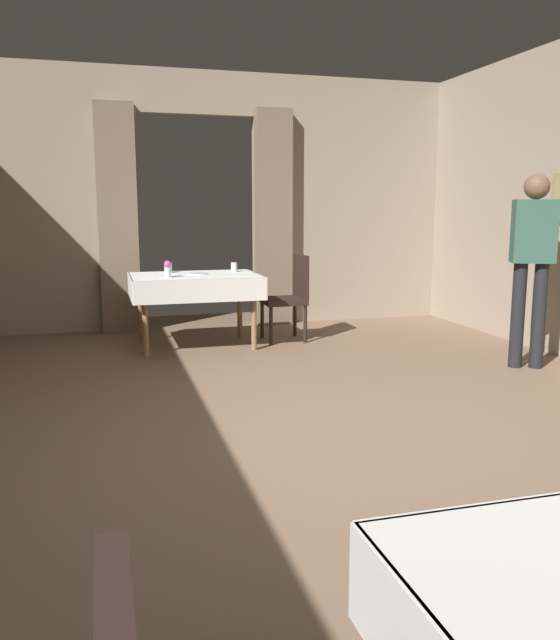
{
  "coord_description": "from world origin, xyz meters",
  "views": [
    {
      "loc": [
        -1.13,
        -3.57,
        1.42
      ],
      "look_at": [
        -0.06,
        0.28,
        0.73
      ],
      "focal_mm": 36.1,
      "sensor_mm": 36.0,
      "label": 1
    }
  ],
  "objects_px": {
    "chair_mid_right": "(291,293)",
    "plate_mid_b": "(199,274)",
    "flower_vase_mid": "(168,268)",
    "person_waiter_by_doorway": "(532,254)",
    "dining_table_mid": "(195,283)",
    "glass_mid_c": "(234,267)",
    "glass_mid_d": "(168,268)"
  },
  "relations": [
    {
      "from": "chair_mid_right",
      "to": "glass_mid_c",
      "type": "xyz_separation_m",
      "value": [
        -0.59,
        0.15,
        0.29
      ]
    },
    {
      "from": "plate_mid_b",
      "to": "glass_mid_c",
      "type": "distance_m",
      "value": 0.45
    },
    {
      "from": "glass_mid_c",
      "to": "flower_vase_mid",
      "type": "bearing_deg",
      "value": -153.09
    },
    {
      "from": "flower_vase_mid",
      "to": "person_waiter_by_doorway",
      "type": "distance_m",
      "value": 3.41
    },
    {
      "from": "chair_mid_right",
      "to": "plate_mid_b",
      "type": "height_order",
      "value": "chair_mid_right"
    },
    {
      "from": "chair_mid_right",
      "to": "glass_mid_d",
      "type": "relative_size",
      "value": 8.7
    },
    {
      "from": "flower_vase_mid",
      "to": "plate_mid_b",
      "type": "xyz_separation_m",
      "value": [
        0.34,
        0.21,
        -0.08
      ]
    },
    {
      "from": "dining_table_mid",
      "to": "person_waiter_by_doorway",
      "type": "height_order",
      "value": "person_waiter_by_doorway"
    },
    {
      "from": "flower_vase_mid",
      "to": "glass_mid_d",
      "type": "xyz_separation_m",
      "value": [
        0.05,
        0.48,
        -0.04
      ]
    },
    {
      "from": "plate_mid_b",
      "to": "flower_vase_mid",
      "type": "bearing_deg",
      "value": -148.08
    },
    {
      "from": "plate_mid_b",
      "to": "person_waiter_by_doorway",
      "type": "bearing_deg",
      "value": -32.69
    },
    {
      "from": "chair_mid_right",
      "to": "plate_mid_b",
      "type": "distance_m",
      "value": 1.03
    },
    {
      "from": "plate_mid_b",
      "to": "dining_table_mid",
      "type": "bearing_deg",
      "value": -150.43
    },
    {
      "from": "plate_mid_b",
      "to": "person_waiter_by_doorway",
      "type": "distance_m",
      "value": 3.22
    },
    {
      "from": "person_waiter_by_doorway",
      "to": "plate_mid_b",
      "type": "bearing_deg",
      "value": 147.31
    },
    {
      "from": "dining_table_mid",
      "to": "chair_mid_right",
      "type": "bearing_deg",
      "value": 2.49
    },
    {
      "from": "glass_mid_c",
      "to": "person_waiter_by_doorway",
      "type": "bearing_deg",
      "value": -39.69
    },
    {
      "from": "chair_mid_right",
      "to": "glass_mid_c",
      "type": "distance_m",
      "value": 0.67
    },
    {
      "from": "dining_table_mid",
      "to": "plate_mid_b",
      "type": "relative_size",
      "value": 6.56
    },
    {
      "from": "flower_vase_mid",
      "to": "person_waiter_by_doorway",
      "type": "height_order",
      "value": "person_waiter_by_doorway"
    },
    {
      "from": "flower_vase_mid",
      "to": "person_waiter_by_doorway",
      "type": "bearing_deg",
      "value": -26.65
    },
    {
      "from": "dining_table_mid",
      "to": "chair_mid_right",
      "type": "height_order",
      "value": "chair_mid_right"
    },
    {
      "from": "dining_table_mid",
      "to": "person_waiter_by_doorway",
      "type": "distance_m",
      "value": 3.26
    },
    {
      "from": "dining_table_mid",
      "to": "glass_mid_d",
      "type": "height_order",
      "value": "glass_mid_d"
    },
    {
      "from": "flower_vase_mid",
      "to": "glass_mid_c",
      "type": "relative_size",
      "value": 1.63
    },
    {
      "from": "chair_mid_right",
      "to": "glass_mid_c",
      "type": "height_order",
      "value": "chair_mid_right"
    },
    {
      "from": "chair_mid_right",
      "to": "person_waiter_by_doorway",
      "type": "relative_size",
      "value": 0.54
    },
    {
      "from": "chair_mid_right",
      "to": "flower_vase_mid",
      "type": "relative_size",
      "value": 5.59
    },
    {
      "from": "glass_mid_d",
      "to": "person_waiter_by_doorway",
      "type": "distance_m",
      "value": 3.6
    },
    {
      "from": "chair_mid_right",
      "to": "person_waiter_by_doorway",
      "type": "height_order",
      "value": "person_waiter_by_doorway"
    },
    {
      "from": "plate_mid_b",
      "to": "person_waiter_by_doorway",
      "type": "height_order",
      "value": "person_waiter_by_doorway"
    },
    {
      "from": "plate_mid_b",
      "to": "glass_mid_c",
      "type": "relative_size",
      "value": 1.97
    }
  ]
}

